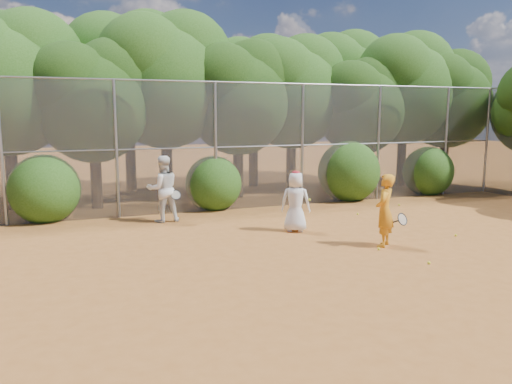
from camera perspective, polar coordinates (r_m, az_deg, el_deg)
name	(u,v)px	position (r m, az deg, el deg)	size (l,w,h in m)	color
ground	(342,257)	(10.91, 9.75, -7.34)	(80.00, 80.00, 0.00)	#995722
fence_back	(242,145)	(15.91, -1.58, 5.40)	(20.05, 0.09, 4.03)	gray
tree_1	(7,77)	(17.61, -26.57, 11.69)	(4.64, 4.03, 6.35)	black
tree_2	(94,96)	(16.84, -18.06, 10.38)	(3.99, 3.47, 5.47)	black
tree_3	(166,74)	(18.20, -10.25, 13.09)	(4.89, 4.26, 6.70)	black
tree_4	(239,93)	(18.23, -1.96, 11.21)	(4.19, 3.64, 5.73)	black
tree_5	(293,87)	(19.93, 4.22, 11.83)	(4.51, 3.92, 6.17)	black
tree_6	(361,103)	(20.24, 11.94, 9.97)	(3.86, 3.36, 5.29)	black
tree_7	(405,84)	(22.21, 16.70, 11.78)	(4.77, 4.14, 6.53)	black
tree_8	(448,95)	(23.23, 21.07, 10.28)	(4.25, 3.70, 5.82)	black
tree_10	(129,72)	(20.23, -14.33, 13.18)	(5.15, 4.48, 7.06)	black
tree_11	(254,86)	(21.02, -0.20, 12.01)	(4.64, 4.03, 6.35)	black
tree_12	(342,81)	(23.54, 9.80, 12.40)	(5.02, 4.37, 6.88)	black
bush_0	(44,186)	(15.41, -23.04, 0.64)	(2.00, 2.00, 2.00)	#224B12
bush_1	(213,181)	(16.04, -4.89, 1.26)	(1.80, 1.80, 1.80)	#224B12
bush_2	(349,169)	(18.04, 10.55, 2.63)	(2.20, 2.20, 2.20)	#224B12
bush_3	(428,169)	(20.11, 19.08, 2.49)	(1.90, 1.90, 1.90)	#224B12
player_yellow	(385,211)	(11.79, 14.50, -2.07)	(0.88, 0.71, 1.68)	orange
player_teen	(296,201)	(12.92, 4.55, -1.08)	(0.91, 0.82, 1.59)	white
player_white	(163,189)	(14.28, -10.59, 0.35)	(0.97, 0.78, 1.88)	white
ball_0	(384,228)	(13.65, 14.37, -4.04)	(0.07, 0.07, 0.07)	gold
ball_1	(358,214)	(15.42, 11.55, -2.46)	(0.07, 0.07, 0.07)	gold
ball_2	(429,263)	(10.82, 19.17, -7.65)	(0.07, 0.07, 0.07)	gold
ball_3	(456,235)	(13.45, 21.87, -4.60)	(0.07, 0.07, 0.07)	gold
ball_4	(379,249)	(11.58, 13.85, -6.33)	(0.07, 0.07, 0.07)	gold
ball_5	(399,205)	(17.26, 16.04, -1.42)	(0.07, 0.07, 0.07)	gold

